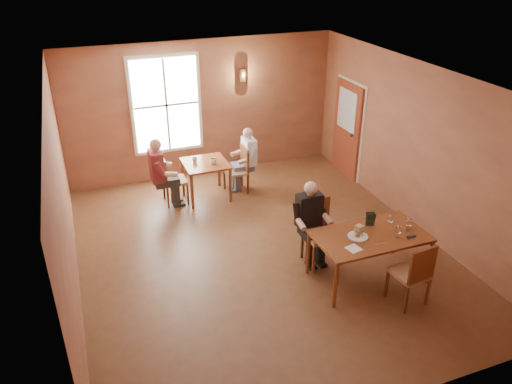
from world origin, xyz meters
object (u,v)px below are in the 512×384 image
object	(u,v)px
main_table	(368,257)
chair_diner_main	(321,234)
diner_main	(322,229)
second_table	(206,180)
diner_white	(237,163)
chair_diner_white	(236,170)
chair_diner_maroon	(175,179)
diner_maroon	(173,171)
chair_empty	(410,272)

from	to	relation	value
main_table	chair_diner_main	xyz separation A→B (m)	(-0.50, 0.65, 0.15)
diner_main	chair_diner_main	bearing A→B (deg)	-90.00
second_table	diner_white	xyz separation A→B (m)	(0.68, 0.00, 0.27)
second_table	chair_diner_white	size ratio (longest dim) A/B	0.88
chair_diner_main	chair_diner_maroon	size ratio (longest dim) A/B	1.09
diner_white	chair_diner_maroon	world-z (taller)	diner_white
second_table	chair_diner_main	bearing A→B (deg)	-69.29
chair_diner_main	diner_maroon	bearing A→B (deg)	-58.70
chair_diner_maroon	diner_white	bearing A→B (deg)	90.00
diner_main	main_table	bearing A→B (deg)	128.88
second_table	diner_white	distance (m)	0.73
main_table	diner_main	size ratio (longest dim) A/B	1.28
main_table	second_table	world-z (taller)	main_table
diner_main	chair_diner_white	xyz separation A→B (m)	(-0.47, 2.99, -0.18)
chair_diner_main	second_table	distance (m)	3.17
chair_empty	chair_diner_maroon	size ratio (longest dim) A/B	1.03
chair_diner_main	diner_white	distance (m)	2.99
chair_diner_maroon	second_table	bearing A→B (deg)	90.00
diner_white	chair_diner_maroon	size ratio (longest dim) A/B	1.30
diner_white	chair_diner_maroon	distance (m)	1.34
chair_empty	second_table	distance (m)	4.70
second_table	chair_diner_white	bearing A→B (deg)	0.00
chair_empty	chair_diner_white	world-z (taller)	chair_empty
second_table	chair_diner_white	xyz separation A→B (m)	(0.65, 0.00, 0.11)
chair_empty	diner_maroon	xyz separation A→B (m)	(-2.55, 4.31, 0.18)
main_table	chair_diner_maroon	size ratio (longest dim) A/B	1.70
chair_empty	diner_white	xyz separation A→B (m)	(-1.19, 4.31, 0.14)
diner_main	chair_diner_white	bearing A→B (deg)	-81.10
chair_empty	main_table	bearing A→B (deg)	103.48
diner_maroon	chair_empty	bearing A→B (deg)	30.65
chair_empty	chair_diner_main	bearing A→B (deg)	112.71
chair_empty	diner_white	world-z (taller)	diner_white
chair_diner_main	second_table	size ratio (longest dim) A/B	1.25
chair_empty	chair_diner_maroon	xyz separation A→B (m)	(-2.52, 4.31, -0.02)
main_table	diner_main	xyz separation A→B (m)	(-0.50, 0.62, 0.27)
chair_diner_white	chair_diner_maroon	bearing A→B (deg)	90.00
second_table	chair_diner_maroon	bearing A→B (deg)	180.00
diner_maroon	chair_diner_main	bearing A→B (deg)	31.30
chair_diner_maroon	chair_diner_white	bearing A→B (deg)	90.00
chair_diner_white	diner_maroon	xyz separation A→B (m)	(-1.33, 0.00, 0.21)
diner_main	second_table	size ratio (longest dim) A/B	1.53
main_table	chair_diner_white	distance (m)	3.74
diner_main	chair_empty	distance (m)	1.53
diner_main	second_table	xyz separation A→B (m)	(-1.12, 2.99, -0.29)
second_table	chair_diner_maroon	xyz separation A→B (m)	(-0.65, 0.00, 0.12)
chair_diner_white	diner_white	distance (m)	0.16
chair_diner_white	diner_white	xyz separation A→B (m)	(0.03, 0.00, 0.16)
main_table	chair_diner_maroon	xyz separation A→B (m)	(-2.27, 3.61, 0.10)
diner_maroon	diner_main	bearing A→B (deg)	31.04
main_table	chair_diner_white	world-z (taller)	chair_diner_white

